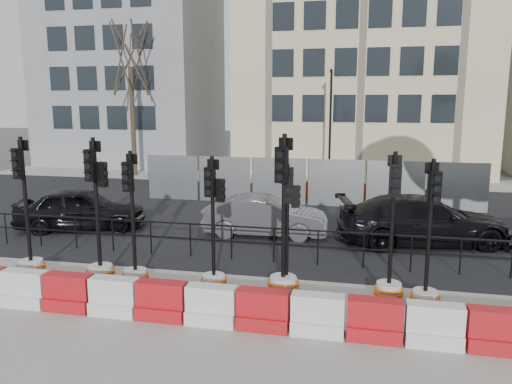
% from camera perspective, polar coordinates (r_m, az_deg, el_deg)
% --- Properties ---
extents(ground, '(120.00, 120.00, 0.00)m').
position_cam_1_polar(ground, '(12.72, 1.05, -9.80)').
color(ground, '#51514C').
rests_on(ground, ground).
extents(sidewalk_near, '(40.00, 6.00, 0.02)m').
position_cam_1_polar(sidewalk_near, '(10.03, -2.42, -15.54)').
color(sidewalk_near, gray).
rests_on(sidewalk_near, ground).
extents(road, '(40.00, 14.00, 0.03)m').
position_cam_1_polar(road, '(19.36, 5.11, -2.71)').
color(road, black).
rests_on(road, ground).
extents(sidewalk_far, '(40.00, 4.00, 0.02)m').
position_cam_1_polar(sidewalk_far, '(28.15, 7.43, 1.37)').
color(sidewalk_far, gray).
rests_on(sidewalk_far, ground).
extents(building_grey, '(11.00, 9.06, 14.00)m').
position_cam_1_polar(building_grey, '(37.53, -13.93, 14.10)').
color(building_grey, gray).
rests_on(building_grey, ground).
extents(building_cream, '(15.00, 10.06, 18.00)m').
position_cam_1_polar(building_cream, '(34.01, 12.26, 17.97)').
color(building_cream, beige).
rests_on(building_cream, ground).
extents(kerb_railing, '(18.00, 0.04, 1.00)m').
position_cam_1_polar(kerb_railing, '(13.63, 2.05, -5.38)').
color(kerb_railing, black).
rests_on(kerb_railing, ground).
extents(heras_fencing, '(14.33, 1.72, 2.00)m').
position_cam_1_polar(heras_fencing, '(21.95, 6.03, 0.62)').
color(heras_fencing, gray).
rests_on(heras_fencing, ground).
extents(lamp_post_far, '(0.12, 0.56, 6.00)m').
position_cam_1_polar(lamp_post_far, '(26.78, 8.48, 7.80)').
color(lamp_post_far, black).
rests_on(lamp_post_far, ground).
extents(tree_bare_far, '(2.00, 2.00, 9.00)m').
position_cam_1_polar(tree_bare_far, '(30.38, -14.19, 14.37)').
color(tree_bare_far, '#473828').
rests_on(tree_bare_far, ground).
extents(barrier_row, '(12.55, 0.50, 0.80)m').
position_cam_1_polar(barrier_row, '(10.05, -2.14, -13.23)').
color(barrier_row, red).
rests_on(barrier_row, ground).
extents(traffic_signal_a, '(0.70, 0.70, 3.54)m').
position_cam_1_polar(traffic_signal_a, '(13.82, -24.49, -5.92)').
color(traffic_signal_a, silver).
rests_on(traffic_signal_a, ground).
extents(traffic_signal_b, '(0.70, 0.70, 3.55)m').
position_cam_1_polar(traffic_signal_b, '(12.75, -17.48, -6.25)').
color(traffic_signal_b, silver).
rests_on(traffic_signal_b, ground).
extents(traffic_signal_c, '(0.64, 0.64, 3.26)m').
position_cam_1_polar(traffic_signal_c, '(12.37, -13.73, -7.40)').
color(traffic_signal_c, silver).
rests_on(traffic_signal_c, ground).
extents(traffic_signal_d, '(0.62, 0.62, 3.17)m').
position_cam_1_polar(traffic_signal_d, '(11.73, -4.86, -7.70)').
color(traffic_signal_d, silver).
rests_on(traffic_signal_d, ground).
extents(traffic_signal_e, '(0.73, 0.73, 3.69)m').
position_cam_1_polar(traffic_signal_e, '(11.42, 3.10, -8.15)').
color(traffic_signal_e, silver).
rests_on(traffic_signal_e, ground).
extents(traffic_signal_f, '(0.59, 0.59, 3.01)m').
position_cam_1_polar(traffic_signal_f, '(11.55, 3.59, -8.18)').
color(traffic_signal_f, silver).
rests_on(traffic_signal_f, ground).
extents(traffic_signal_g, '(0.66, 0.66, 3.33)m').
position_cam_1_polar(traffic_signal_g, '(11.55, 15.04, -8.68)').
color(traffic_signal_g, silver).
rests_on(traffic_signal_g, ground).
extents(traffic_signal_h, '(0.64, 0.64, 3.23)m').
position_cam_1_polar(traffic_signal_h, '(11.36, 18.91, -9.33)').
color(traffic_signal_h, silver).
rests_on(traffic_signal_h, ground).
extents(car_a, '(4.18, 5.27, 1.46)m').
position_cam_1_polar(car_a, '(18.14, -19.35, -1.84)').
color(car_a, black).
rests_on(car_a, ground).
extents(car_b, '(1.82, 4.17, 1.33)m').
position_cam_1_polar(car_b, '(16.34, 1.09, -2.79)').
color(car_b, '#4B4A4F').
rests_on(car_b, ground).
extents(car_c, '(4.29, 6.11, 1.52)m').
position_cam_1_polar(car_c, '(16.22, 18.55, -3.09)').
color(car_c, black).
rests_on(car_c, ground).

